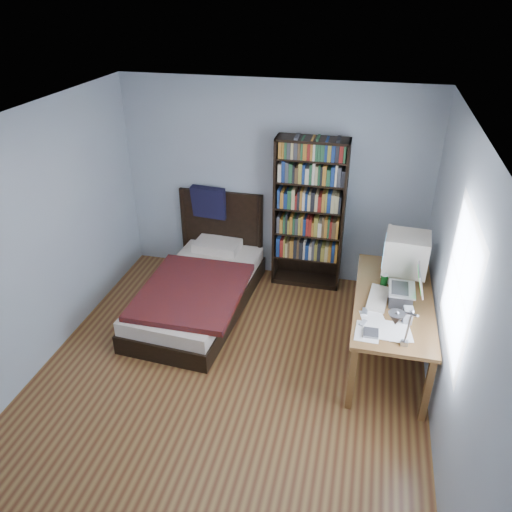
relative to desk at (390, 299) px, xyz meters
name	(u,v)px	position (x,y,z in m)	size (l,w,h in m)	color
room	(229,268)	(-1.48, -1.12, 0.83)	(4.20, 4.24, 2.50)	#5A301A
desk	(390,299)	(0.00, 0.00, 0.00)	(0.75, 1.69, 0.73)	brown
crt_monitor	(405,253)	(0.07, -0.04, 0.59)	(0.46, 0.43, 0.50)	beige
laptop	(403,293)	(0.07, -0.53, 0.42)	(0.32, 0.33, 0.39)	#2D2D30
desk_lamp	(398,321)	(-0.04, -1.55, 0.81)	(0.24, 0.53, 0.63)	#99999E
keyboard	(378,298)	(-0.16, -0.52, 0.33)	(0.18, 0.45, 0.03)	beige
speaker	(408,315)	(0.11, -0.84, 0.39)	(0.08, 0.08, 0.16)	gray
soda_can	(384,281)	(-0.11, -0.26, 0.38)	(0.07, 0.07, 0.13)	black
mouse	(390,282)	(-0.04, -0.19, 0.33)	(0.06, 0.10, 0.03)	silver
phone_silver	(365,311)	(-0.27, -0.77, 0.32)	(0.05, 0.10, 0.02)	silver
phone_grey	(363,323)	(-0.28, -0.95, 0.32)	(0.05, 0.09, 0.02)	gray
external_drive	(371,333)	(-0.20, -1.10, 0.32)	(0.13, 0.13, 0.03)	gray
bookshelf	(309,215)	(-1.02, 0.82, 0.53)	(0.85, 0.30, 1.90)	black
bed	(200,286)	(-2.18, 0.01, -0.17)	(1.19, 2.16, 1.16)	black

